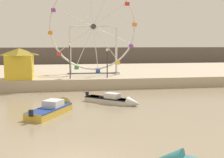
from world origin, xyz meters
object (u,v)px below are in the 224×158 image
motorboat_mustard_yellow (56,108)px  motorboat_pale_grey (115,100)px  promenade_lamp_near (70,56)px  ferris_wheel_white_frame (93,28)px  carnival_booth_yellow_awning (20,63)px  promenade_lamp_far (107,58)px

motorboat_mustard_yellow → motorboat_pale_grey: size_ratio=1.13×
motorboat_pale_grey → promenade_lamp_near: 10.04m
motorboat_mustard_yellow → ferris_wheel_white_frame: 18.44m
ferris_wheel_white_frame → promenade_lamp_near: ferris_wheel_white_frame is taller
carnival_booth_yellow_awning → motorboat_mustard_yellow: bearing=-71.9°
motorboat_mustard_yellow → carnival_booth_yellow_awning: 13.01m
ferris_wheel_white_frame → promenade_lamp_near: 7.24m
ferris_wheel_white_frame → promenade_lamp_far: 6.64m
motorboat_mustard_yellow → promenade_lamp_far: 12.83m
motorboat_mustard_yellow → promenade_lamp_near: 11.60m
ferris_wheel_white_frame → promenade_lamp_far: size_ratio=3.50×
motorboat_pale_grey → motorboat_mustard_yellow: bearing=-113.8°
carnival_booth_yellow_awning → motorboat_pale_grey: bearing=-47.7°
promenade_lamp_far → ferris_wheel_white_frame: bearing=100.8°
motorboat_pale_grey → ferris_wheel_white_frame: (-0.39, 14.13, 6.97)m
motorboat_mustard_yellow → promenade_lamp_near: size_ratio=1.33×
carnival_booth_yellow_awning → promenade_lamp_far: (9.96, -0.89, 0.47)m
promenade_lamp_far → promenade_lamp_near: bearing=-178.6°
motorboat_mustard_yellow → motorboat_pale_grey: 5.52m
motorboat_mustard_yellow → promenade_lamp_far: size_ratio=1.56×
promenade_lamp_near → motorboat_mustard_yellow: bearing=-96.9°
motorboat_mustard_yellow → motorboat_pale_grey: motorboat_mustard_yellow is taller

